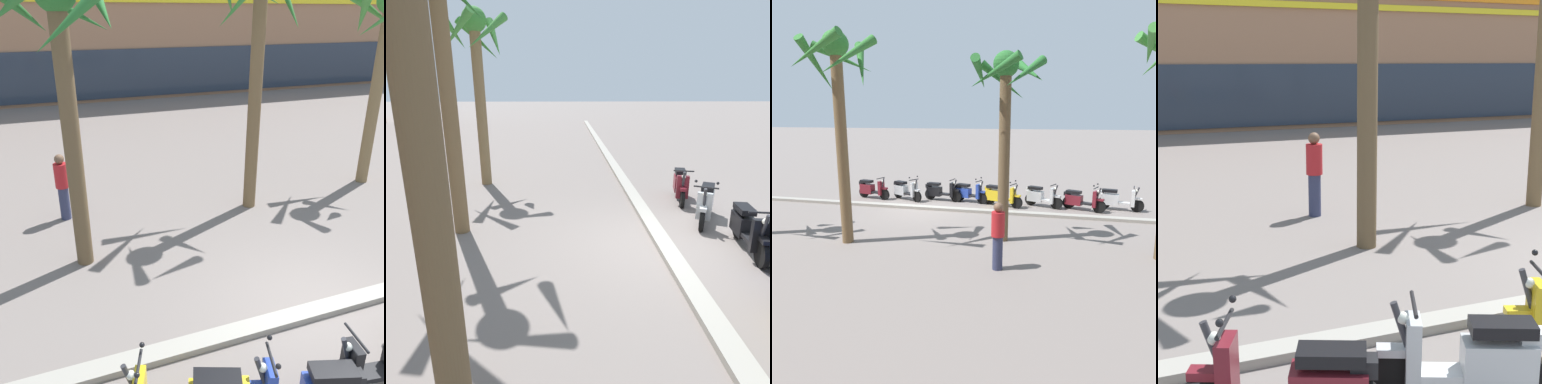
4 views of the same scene
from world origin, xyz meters
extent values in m
plane|color=slate|center=(0.00, 0.00, 0.00)|extent=(200.00, 200.00, 0.00)
cube|color=gray|center=(0.00, -0.08, 0.06)|extent=(60.00, 0.36, 0.12)
cube|color=yellow|center=(2.73, 20.65, 5.63)|extent=(45.69, 0.10, 0.28)
cube|color=#283342|center=(2.73, 20.66, 1.60)|extent=(48.38, 0.12, 2.80)
cube|color=black|center=(-2.73, -1.51, 0.81)|extent=(0.67, 0.50, 0.12)
cylinder|color=black|center=(-3.63, -1.15, 1.02)|extent=(0.24, 0.54, 0.04)
sphere|color=white|center=(-3.72, -1.12, 0.88)|extent=(0.12, 0.12, 0.12)
sphere|color=black|center=(-3.70, -1.38, 1.14)|extent=(0.07, 0.07, 0.07)
sphere|color=black|center=(-3.52, -0.94, 1.14)|extent=(0.07, 0.07, 0.07)
cube|color=black|center=(-1.26, -1.87, 0.76)|extent=(0.66, 0.47, 0.12)
cylinder|color=#333338|center=(-2.12, -1.59, 0.70)|extent=(0.29, 0.15, 0.69)
cylinder|color=black|center=(-2.04, -1.62, 1.02)|extent=(0.21, 0.54, 0.04)
sphere|color=white|center=(-2.14, -1.59, 0.88)|extent=(0.12, 0.12, 0.12)
cube|color=black|center=(-1.00, -1.96, 0.66)|extent=(0.29, 0.26, 0.16)
sphere|color=black|center=(-2.10, -1.85, 1.14)|extent=(0.07, 0.07, 0.07)
sphere|color=black|center=(-1.95, -1.40, 1.14)|extent=(0.07, 0.07, 0.07)
cylinder|color=black|center=(-0.97, -1.66, 0.26)|extent=(0.53, 0.18, 0.52)
cube|color=black|center=(-0.37, -1.76, 0.32)|extent=(0.64, 0.37, 0.08)
cube|color=black|center=(-0.79, -1.69, 0.55)|extent=(0.19, 0.36, 0.66)
cube|color=black|center=(-0.97, -1.66, 0.55)|extent=(0.34, 0.21, 0.08)
cylinder|color=#333338|center=(-0.87, -1.68, 0.70)|extent=(0.29, 0.11, 0.69)
cylinder|color=black|center=(-0.79, -1.69, 1.02)|extent=(0.13, 0.56, 0.04)
sphere|color=white|center=(-0.89, -1.68, 0.88)|extent=(0.12, 0.12, 0.12)
cylinder|color=brown|center=(0.90, 4.45, 2.93)|extent=(0.34, 0.34, 5.87)
cylinder|color=brown|center=(-3.77, 3.14, 2.67)|extent=(0.34, 0.34, 5.34)
cone|color=#286B2D|center=(-3.01, 3.15, 5.09)|extent=(0.30, 1.65, 0.96)
cone|color=#286B2D|center=(-3.55, 3.85, 5.06)|extent=(1.63, 0.75, 1.01)
cone|color=#286B2D|center=(-4.37, 3.57, 5.05)|extent=(1.18, 1.47, 1.04)
cone|color=#286B2D|center=(-4.45, 2.75, 5.14)|extent=(1.06, 1.59, 0.87)
cone|color=#286B2D|center=(-3.59, 2.50, 4.92)|extent=(1.51, 0.68, 1.26)
cylinder|color=olive|center=(5.15, 4.83, 2.66)|extent=(0.35, 0.35, 5.31)
cone|color=#3D8438|center=(5.29, 5.54, 4.99)|extent=(1.62, 0.57, 1.09)
cone|color=#3D8438|center=(4.59, 5.22, 4.93)|extent=(1.11, 1.41, 1.20)
cylinder|color=#2D3351|center=(-3.95, 5.43, 0.44)|extent=(0.26, 0.26, 0.89)
cylinder|color=#B21E23|center=(-3.95, 5.43, 1.20)|extent=(0.34, 0.34, 0.63)
sphere|color=brown|center=(-3.95, 5.43, 1.64)|extent=(0.24, 0.24, 0.24)
camera|label=1|loc=(-4.39, -5.02, 5.00)|focal=39.48mm
camera|label=2|loc=(-6.50, 1.97, 3.19)|focal=31.33mm
camera|label=3|loc=(-5.23, 14.30, 3.86)|focal=34.56mm
camera|label=4|loc=(-7.68, -5.85, 3.22)|focal=54.61mm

